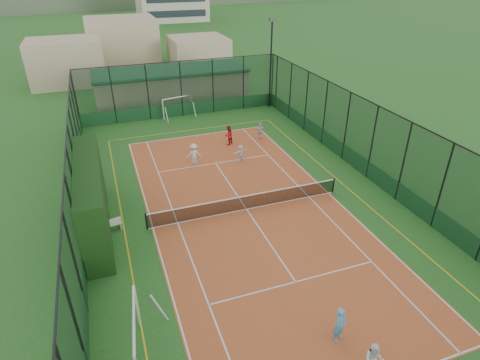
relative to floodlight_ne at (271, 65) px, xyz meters
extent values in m
plane|color=#235D20|center=(-8.60, -16.60, -4.12)|extent=(300.00, 300.00, 0.00)
cube|color=#A34524|center=(-8.60, -16.60, -4.12)|extent=(11.17, 23.97, 0.01)
cube|color=black|center=(-16.90, -15.45, -2.25)|extent=(1.28, 8.56, 3.75)
imported|color=#52ADEA|center=(-8.48, -26.36, -3.32)|extent=(0.69, 0.61, 1.59)
imported|color=white|center=(-8.14, -28.01, -3.41)|extent=(0.87, 0.84, 1.42)
imported|color=silver|center=(-10.05, -9.78, -3.33)|extent=(1.02, 0.60, 1.56)
imported|color=silver|center=(-3.92, -7.22, -3.42)|extent=(0.84, 0.39, 1.39)
imported|color=white|center=(-6.74, -10.37, -3.51)|extent=(1.18, 0.73, 1.22)
imported|color=red|center=(-6.67, -7.35, -3.33)|extent=(0.96, 0.92, 1.57)
sphere|color=#CCE033|center=(-7.69, -15.16, -4.08)|extent=(0.07, 0.07, 0.07)
sphere|color=#CCE033|center=(-6.46, -14.92, -4.08)|extent=(0.07, 0.07, 0.07)
sphere|color=#CCE033|center=(-7.90, -15.64, -4.08)|extent=(0.07, 0.07, 0.07)
sphere|color=#CCE033|center=(-5.62, -15.02, -4.08)|extent=(0.07, 0.07, 0.07)
sphere|color=#CCE033|center=(-10.07, -14.65, -4.08)|extent=(0.07, 0.07, 0.07)
sphere|color=#CCE033|center=(-6.81, -15.91, -4.08)|extent=(0.07, 0.07, 0.07)
sphere|color=#CCE033|center=(-7.08, -15.61, -4.08)|extent=(0.07, 0.07, 0.07)
camera|label=1|loc=(-15.61, -35.05, 8.86)|focal=30.00mm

